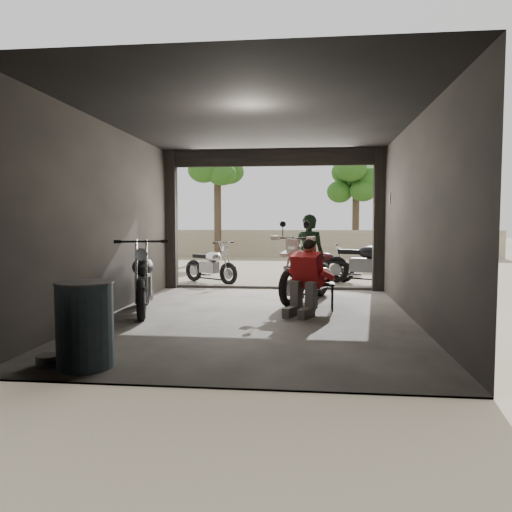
% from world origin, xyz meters
% --- Properties ---
extents(ground, '(80.00, 80.00, 0.00)m').
position_xyz_m(ground, '(0.00, 0.00, 0.00)').
color(ground, '#7A6D56').
rests_on(ground, ground).
extents(garage, '(7.00, 7.13, 3.20)m').
position_xyz_m(garage, '(0.00, 0.55, 1.28)').
color(garage, '#2D2B28').
rests_on(garage, ground).
extents(boundary_wall, '(18.00, 0.30, 1.20)m').
position_xyz_m(boundary_wall, '(0.00, 14.00, 0.60)').
color(boundary_wall, gray).
rests_on(boundary_wall, ground).
extents(tree_left, '(2.20, 2.20, 5.60)m').
position_xyz_m(tree_left, '(-3.00, 12.50, 3.99)').
color(tree_left, '#382B1E').
rests_on(tree_left, ground).
extents(tree_right, '(2.20, 2.20, 5.00)m').
position_xyz_m(tree_right, '(2.80, 14.00, 3.56)').
color(tree_right, '#382B1E').
rests_on(tree_right, ground).
extents(main_bike, '(1.53, 2.13, 1.32)m').
position_xyz_m(main_bike, '(0.78, 1.76, 0.66)').
color(main_bike, beige).
rests_on(main_bike, ground).
extents(left_bike, '(1.29, 2.04, 1.28)m').
position_xyz_m(left_bike, '(-2.00, 0.26, 0.64)').
color(left_bike, black).
rests_on(left_bike, ground).
extents(outside_bike_a, '(1.69, 1.44, 1.08)m').
position_xyz_m(outside_bike_a, '(-1.67, 4.43, 0.54)').
color(outside_bike_a, black).
rests_on(outside_bike_a, ground).
extents(outside_bike_b, '(1.56, 0.80, 1.01)m').
position_xyz_m(outside_bike_b, '(1.13, 5.05, 0.50)').
color(outside_bike_b, '#3C0E14').
rests_on(outside_bike_b, ground).
extents(outside_bike_c, '(2.05, 1.47, 1.29)m').
position_xyz_m(outside_bike_c, '(2.22, 4.60, 0.64)').
color(outside_bike_c, black).
rests_on(outside_bike_c, ground).
extents(rider, '(0.71, 0.56, 1.73)m').
position_xyz_m(rider, '(0.84, 2.04, 0.86)').
color(rider, black).
rests_on(rider, ground).
extents(mechanic, '(0.92, 1.04, 1.24)m').
position_xyz_m(mechanic, '(0.76, 0.24, 0.62)').
color(mechanic, '#AB1816').
rests_on(mechanic, ground).
extents(stool, '(0.36, 0.36, 0.50)m').
position_xyz_m(stool, '(1.10, 0.76, 0.43)').
color(stool, black).
rests_on(stool, ground).
extents(helmet, '(0.32, 0.33, 0.27)m').
position_xyz_m(helmet, '(1.10, 0.82, 0.63)').
color(helmet, silver).
rests_on(helmet, stool).
extents(oil_drum, '(0.68, 0.68, 0.93)m').
position_xyz_m(oil_drum, '(-1.52, -3.00, 0.47)').
color(oil_drum, '#374F5D').
rests_on(oil_drum, ground).
extents(sign_post, '(0.82, 0.08, 2.46)m').
position_xyz_m(sign_post, '(2.88, 2.52, 1.67)').
color(sign_post, black).
rests_on(sign_post, ground).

